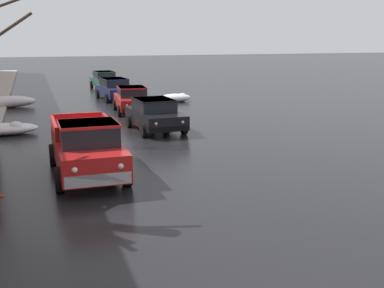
# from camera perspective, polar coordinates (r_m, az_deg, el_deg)

# --- Properties ---
(snow_bank_near_corner_left) EXTENTS (2.68, 1.36, 0.58)m
(snow_bank_near_corner_left) POSITION_cam_1_polar(r_m,az_deg,el_deg) (22.58, -20.71, 1.67)
(snow_bank_near_corner_left) COLOR white
(snow_bank_near_corner_left) RESTS_ON ground
(snow_bank_near_corner_right) EXTENTS (2.12, 1.19, 0.54)m
(snow_bank_near_corner_right) POSITION_cam_1_polar(r_m,az_deg,el_deg) (31.66, -1.97, 5.40)
(snow_bank_near_corner_right) COLOR white
(snow_bank_near_corner_right) RESTS_ON ground
(snow_bank_along_right_kerb) EXTENTS (3.17, 1.06, 0.69)m
(snow_bank_along_right_kerb) POSITION_cam_1_polar(r_m,az_deg,el_deg) (31.08, -20.61, 4.62)
(snow_bank_along_right_kerb) COLOR white
(snow_bank_along_right_kerb) RESTS_ON ground
(pickup_truck_red_approaching_near_lane) EXTENTS (2.10, 5.04, 1.76)m
(pickup_truck_red_approaching_near_lane) POSITION_cam_1_polar(r_m,az_deg,el_deg) (15.04, -12.15, -0.43)
(pickup_truck_red_approaching_near_lane) COLOR red
(pickup_truck_red_approaching_near_lane) RESTS_ON ground
(sedan_black_parked_kerbside_close) EXTENTS (2.16, 4.10, 1.42)m
(sedan_black_parked_kerbside_close) POSITION_cam_1_polar(r_m,az_deg,el_deg) (21.96, -4.34, 3.50)
(sedan_black_parked_kerbside_close) COLOR black
(sedan_black_parked_kerbside_close) RESTS_ON ground
(sedan_red_parked_kerbside_mid) EXTENTS (2.08, 3.99, 1.42)m
(sedan_red_parked_kerbside_mid) POSITION_cam_1_polar(r_m,az_deg,el_deg) (27.35, -6.99, 5.22)
(sedan_red_parked_kerbside_mid) COLOR red
(sedan_red_parked_kerbside_mid) RESTS_ON ground
(sedan_darkblue_parked_far_down_block) EXTENTS (2.22, 4.51, 1.42)m
(sedan_darkblue_parked_far_down_block) POSITION_cam_1_polar(r_m,az_deg,el_deg) (33.00, -8.99, 6.40)
(sedan_darkblue_parked_far_down_block) COLOR navy
(sedan_darkblue_parked_far_down_block) RESTS_ON ground
(sedan_green_queued_behind_truck) EXTENTS (2.04, 4.11, 1.42)m
(sedan_green_queued_behind_truck) POSITION_cam_1_polar(r_m,az_deg,el_deg) (39.69, -10.15, 7.36)
(sedan_green_queued_behind_truck) COLOR #1E5633
(sedan_green_queued_behind_truck) RESTS_ON ground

